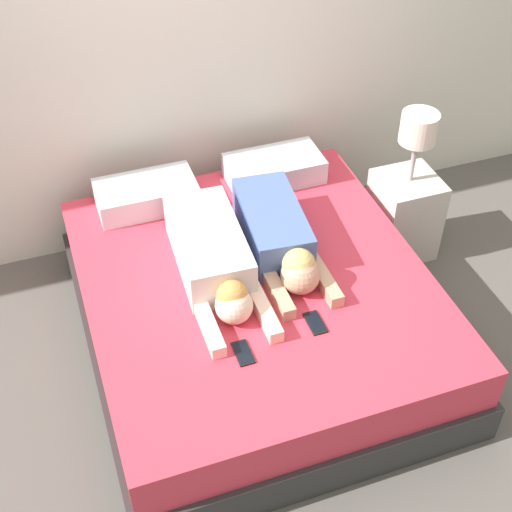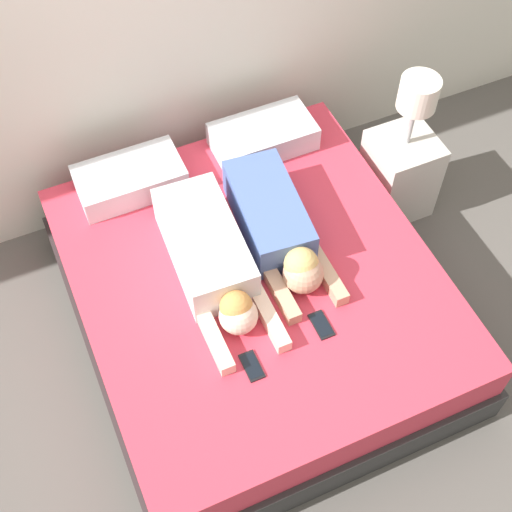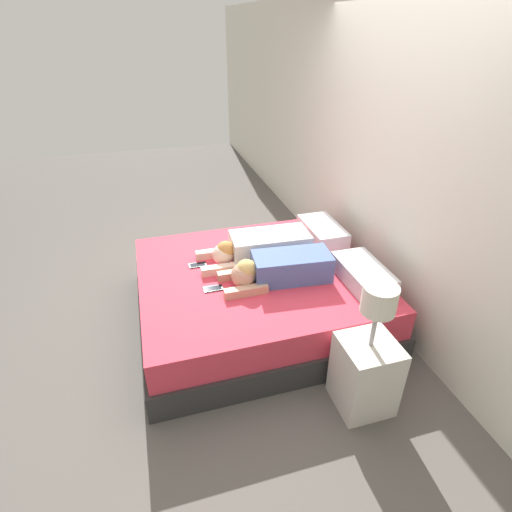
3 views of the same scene
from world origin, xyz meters
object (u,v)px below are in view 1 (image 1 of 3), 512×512
at_px(person_right, 280,238).
at_px(nightstand, 405,207).
at_px(pillow_head_right, 274,168).
at_px(cell_phone_left, 243,353).
at_px(cell_phone_right, 315,323).
at_px(pillow_head_left, 146,195).
at_px(bed, 256,310).
at_px(person_left, 213,258).

xyz_separation_m(person_right, nightstand, (0.95, 0.30, -0.26)).
height_order(pillow_head_right, cell_phone_left, pillow_head_right).
distance_m(cell_phone_left, cell_phone_right, 0.40).
distance_m(pillow_head_left, cell_phone_right, 1.32).
distance_m(pillow_head_left, nightstand, 1.59).
bearing_deg(bed, cell_phone_left, -116.07).
relative_size(cell_phone_left, cell_phone_right, 1.00).
distance_m(person_left, person_right, 0.38).
bearing_deg(nightstand, cell_phone_left, -146.31).
bearing_deg(person_left, cell_phone_left, -93.15).
xyz_separation_m(bed, cell_phone_left, (-0.23, -0.47, 0.25)).
relative_size(person_left, person_right, 1.08).
relative_size(pillow_head_right, person_right, 0.62).
xyz_separation_m(person_left, cell_phone_right, (0.36, -0.50, -0.11)).
distance_m(pillow_head_right, cell_phone_right, 1.22).
relative_size(person_left, nightstand, 1.01).
xyz_separation_m(cell_phone_right, nightstand, (0.97, 0.84, -0.16)).
xyz_separation_m(pillow_head_right, cell_phone_right, (-0.23, -1.20, -0.07)).
bearing_deg(person_left, nightstand, 14.43).
bearing_deg(cell_phone_right, nightstand, 41.04).
xyz_separation_m(bed, nightstand, (1.13, 0.44, 0.10)).
xyz_separation_m(person_left, person_right, (0.38, 0.04, -0.00)).
height_order(pillow_head_left, person_right, person_right).
distance_m(bed, person_left, 0.42).
xyz_separation_m(bed, person_left, (-0.20, 0.10, 0.36)).
xyz_separation_m(person_right, cell_phone_left, (-0.41, -0.61, -0.10)).
bearing_deg(pillow_head_left, pillow_head_right, 0.00).
bearing_deg(person_right, cell_phone_left, -124.12).
distance_m(pillow_head_left, cell_phone_left, 1.28).
xyz_separation_m(bed, cell_phone_right, (0.16, -0.40, 0.25)).
xyz_separation_m(pillow_head_right, person_left, (-0.59, -0.70, 0.04)).
xyz_separation_m(bed, person_right, (0.18, 0.14, 0.36)).
distance_m(person_right, cell_phone_left, 0.74).
distance_m(bed, cell_phone_right, 0.50).
relative_size(bed, cell_phone_right, 13.36).
xyz_separation_m(bed, pillow_head_right, (0.40, 0.79, 0.32)).
xyz_separation_m(pillow_head_left, cell_phone_right, (0.56, -1.20, -0.07)).
bearing_deg(nightstand, cell_phone_right, -138.96).
xyz_separation_m(pillow_head_left, nightstand, (1.53, -0.35, -0.23)).
distance_m(pillow_head_left, person_right, 0.87).
height_order(person_left, cell_phone_right, person_left).
relative_size(pillow_head_right, cell_phone_left, 3.79).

